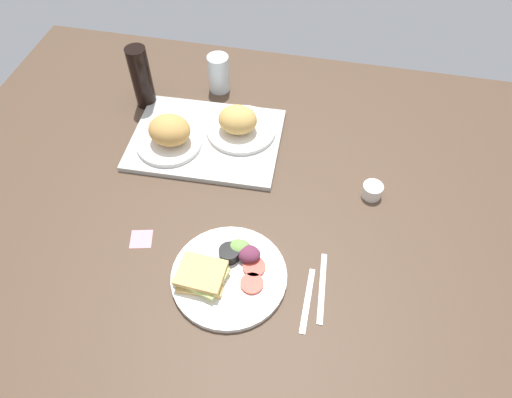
{
  "coord_description": "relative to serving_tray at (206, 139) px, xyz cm",
  "views": [
    {
      "loc": [
        17.7,
        -71.34,
        101.11
      ],
      "look_at": [
        2.0,
        3.0,
        4.0
      ],
      "focal_mm": 32.36,
      "sensor_mm": 36.0,
      "label": 1
    }
  ],
  "objects": [
    {
      "name": "drinking_glass",
      "position": [
        -2.34,
        25.37,
        5.57
      ],
      "size": [
        7.06,
        7.06,
        12.73
      ],
      "primitive_type": "cylinder",
      "color": "silver",
      "rests_on": "ground_plane"
    },
    {
      "name": "ground_plane",
      "position": [
        18.32,
        -25.09,
        -2.3
      ],
      "size": [
        190.0,
        150.0,
        3.0
      ],
      "primitive_type": "cube",
      "color": "#4C3828"
    },
    {
      "name": "soda_bottle",
      "position": [
        -24.06,
        13.13,
        9.61
      ],
      "size": [
        6.4,
        6.4,
        20.82
      ],
      "primitive_type": "cylinder",
      "color": "black",
      "rests_on": "ground_plane"
    },
    {
      "name": "knife",
      "position": [
        40.96,
        -42.46,
        -0.55
      ],
      "size": [
        2.51,
        19.05,
        0.5
      ],
      "primitive_type": "cube",
      "rotation": [
        0.0,
        0.0,
        1.63
      ],
      "color": "#B7B7BC",
      "rests_on": "ground_plane"
    },
    {
      "name": "fork",
      "position": [
        37.96,
        -46.46,
        -0.55
      ],
      "size": [
        1.55,
        17.01,
        0.5
      ],
      "primitive_type": "cube",
      "rotation": [
        0.0,
        0.0,
        1.56
      ],
      "color": "#B7B7BC",
      "rests_on": "ground_plane"
    },
    {
      "name": "bread_plate_near",
      "position": [
        -9.51,
        -4.85,
        4.87
      ],
      "size": [
        19.67,
        19.67,
        9.92
      ],
      "color": "white",
      "rests_on": "serving_tray"
    },
    {
      "name": "sticky_note",
      "position": [
        -6.89,
        -38.21,
        -0.74
      ],
      "size": [
        6.76,
        6.76,
        0.12
      ],
      "primitive_type": "cube",
      "rotation": [
        0.0,
        0.0,
        0.24
      ],
      "color": "pink",
      "rests_on": "ground_plane"
    },
    {
      "name": "plate_with_salad",
      "position": [
        17.3,
        -44.04,
        0.92
      ],
      "size": [
        28.32,
        28.32,
        5.4
      ],
      "color": "white",
      "rests_on": "ground_plane"
    },
    {
      "name": "bread_plate_far",
      "position": [
        9.51,
        4.43,
        4.31
      ],
      "size": [
        21.35,
        21.35,
        9.4
      ],
      "color": "white",
      "rests_on": "serving_tray"
    },
    {
      "name": "espresso_cup",
      "position": [
        50.89,
        -11.01,
        1.2
      ],
      "size": [
        5.6,
        5.6,
        4.0
      ],
      "primitive_type": "cylinder",
      "color": "silver",
      "rests_on": "ground_plane"
    },
    {
      "name": "serving_tray",
      "position": [
        0.0,
        0.0,
        0.0
      ],
      "size": [
        46.23,
        34.7,
        1.6
      ],
      "primitive_type": "cube",
      "rotation": [
        0.0,
        0.0,
        0.04
      ],
      "color": "#B2B2AD",
      "rests_on": "ground_plane"
    }
  ]
}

